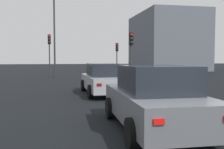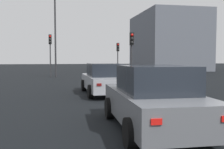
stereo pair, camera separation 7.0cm
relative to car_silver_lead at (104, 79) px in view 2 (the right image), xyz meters
The scene contains 7 objects.
car_silver_lead is the anchor object (origin of this frame).
car_grey_second 6.86m from the car_silver_lead, behind, with size 4.43×2.11×1.65m.
traffic_light_near_left 15.58m from the car_silver_lead, 14.59° to the right, with size 0.32×0.28×3.50m.
traffic_light_near_right 12.77m from the car_silver_lead, 14.71° to the left, with size 0.32×0.29×4.05m.
traffic_light_far_left 6.05m from the car_silver_lead, 29.15° to the right, with size 0.32×0.29×3.66m.
street_lamp_kerbside 13.55m from the car_silver_lead, 12.10° to the left, with size 0.56×0.36×7.70m.
building_facade_left 30.00m from the car_silver_lead, 28.51° to the right, with size 13.20×8.77×8.80m, color slate.
Camera 2 is at (-4.50, 2.27, 1.84)m, focal length 42.05 mm.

